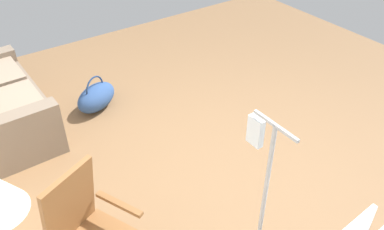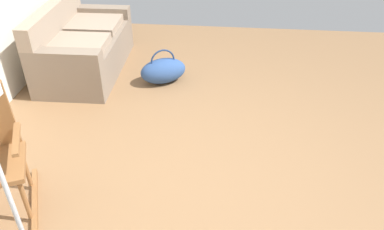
# 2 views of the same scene
# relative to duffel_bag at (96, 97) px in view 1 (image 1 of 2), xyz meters

# --- Properties ---
(ground_plane) EXTENTS (7.03, 7.03, 0.00)m
(ground_plane) POSITION_rel_duffel_bag_xyz_m (-1.63, -0.84, -0.15)
(ground_plane) COLOR olive
(duffel_bag) EXTENTS (0.54, 0.64, 0.43)m
(duffel_bag) POSITION_rel_duffel_bag_xyz_m (0.00, 0.00, 0.00)
(duffel_bag) COLOR #2D4C84
(duffel_bag) RESTS_ON ground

